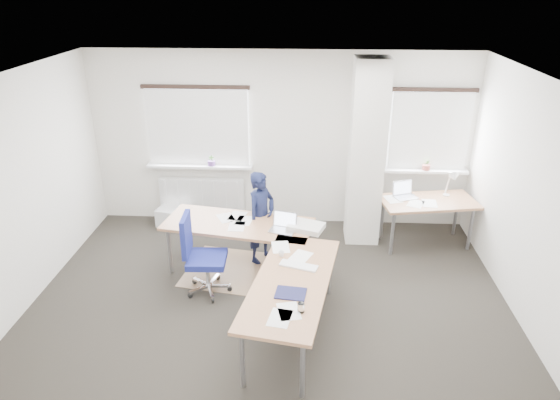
# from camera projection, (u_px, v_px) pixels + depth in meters

# --- Properties ---
(ground) EXTENTS (6.00, 6.00, 0.00)m
(ground) POSITION_uv_depth(u_px,v_px,m) (269.00, 309.00, 6.19)
(ground) COLOR black
(ground) RESTS_ON ground
(room_shell) EXTENTS (6.04, 5.04, 2.82)m
(room_shell) POSITION_uv_depth(u_px,v_px,m) (286.00, 164.00, 5.88)
(room_shell) COLOR silver
(room_shell) RESTS_ON ground
(floor_mat) EXTENTS (1.50, 1.33, 0.01)m
(floor_mat) POSITION_uv_depth(u_px,v_px,m) (235.00, 270.00, 7.00)
(floor_mat) COLOR #906E4E
(floor_mat) RESTS_ON ground
(white_crate) EXTENTS (0.57, 0.46, 0.30)m
(white_crate) POSITION_uv_depth(u_px,v_px,m) (174.00, 217.00, 8.23)
(white_crate) COLOR white
(white_crate) RESTS_ON ground
(desk_main) EXTENTS (2.40, 2.98, 0.96)m
(desk_main) POSITION_uv_depth(u_px,v_px,m) (266.00, 251.00, 6.12)
(desk_main) COLOR brown
(desk_main) RESTS_ON ground
(desk_side) EXTENTS (1.50, 0.93, 1.22)m
(desk_side) POSITION_uv_depth(u_px,v_px,m) (428.00, 203.00, 7.44)
(desk_side) COLOR brown
(desk_side) RESTS_ON ground
(task_chair) EXTENTS (0.60, 0.59, 1.10)m
(task_chair) POSITION_uv_depth(u_px,v_px,m) (205.00, 271.00, 6.42)
(task_chair) COLOR navy
(task_chair) RESTS_ON ground
(person) EXTENTS (0.55, 0.59, 1.35)m
(person) POSITION_uv_depth(u_px,v_px,m) (261.00, 217.00, 7.01)
(person) COLOR black
(person) RESTS_ON ground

